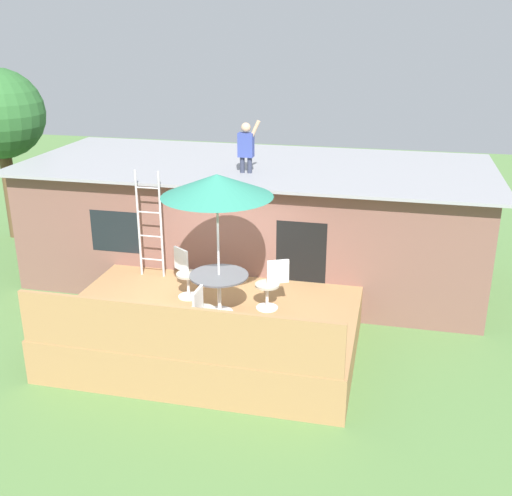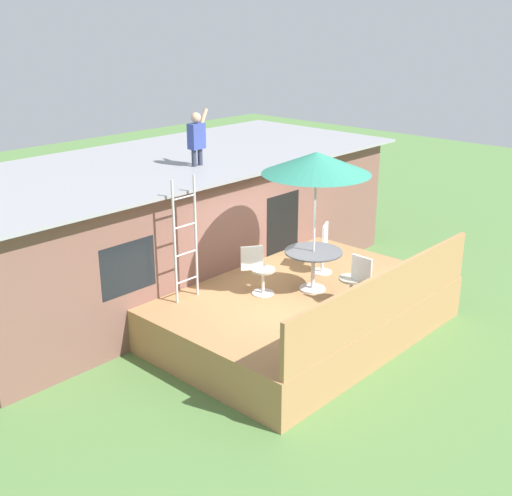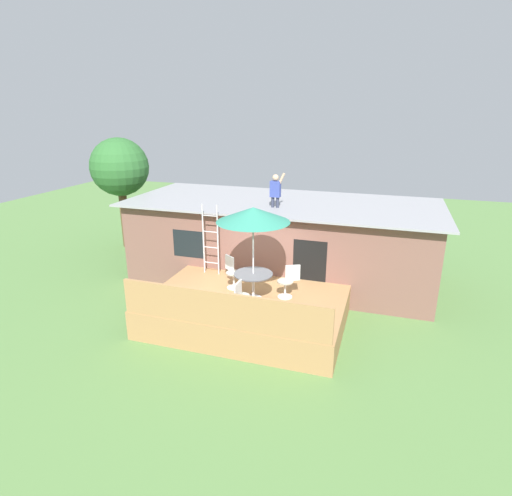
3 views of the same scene
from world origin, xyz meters
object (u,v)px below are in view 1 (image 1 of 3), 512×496
object	(u,v)px
person_figure	(246,144)
patio_chair_near	(201,312)
patio_table	(219,283)
patio_chair_right	(271,285)
patio_umbrella	(217,186)
step_ladder	(150,224)
patio_chair_left	(186,273)

from	to	relation	value
person_figure	patio_chair_near	distance (m)	4.29
patio_table	patio_chair_right	xyz separation A→B (m)	(0.85, 0.42, -0.13)
patio_umbrella	patio_chair_near	size ratio (longest dim) A/B	2.76
patio_umbrella	step_ladder	world-z (taller)	patio_umbrella
person_figure	patio_chair_near	world-z (taller)	person_figure
step_ladder	patio_chair_left	xyz separation A→B (m)	(1.00, -0.80, -0.64)
step_ladder	patio_chair_near	distance (m)	2.99
step_ladder	patio_chair_left	bearing A→B (deg)	-38.42
patio_chair_left	patio_chair_right	size ratio (longest dim) A/B	1.00
patio_chair_near	patio_table	bearing A→B (deg)	0.00
patio_table	patio_umbrella	world-z (taller)	patio_umbrella
patio_umbrella	patio_table	bearing A→B (deg)	-135.00
patio_table	step_ladder	distance (m)	2.34
patio_chair_right	patio_chair_near	xyz separation A→B (m)	(-0.88, -1.35, 0.00)
patio_chair_left	person_figure	bearing A→B (deg)	109.06
patio_table	patio_umbrella	bearing A→B (deg)	45.00
patio_umbrella	person_figure	bearing A→B (deg)	93.83
patio_table	person_figure	size ratio (longest dim) A/B	0.94
patio_umbrella	patio_chair_near	bearing A→B (deg)	-92.18
patio_chair_near	patio_chair_right	bearing A→B (deg)	-31.00
person_figure	patio_chair_right	size ratio (longest dim) A/B	1.21
step_ladder	patio_chair_left	world-z (taller)	step_ladder
person_figure	patio_table	bearing A→B (deg)	-86.17
patio_table	patio_chair_near	bearing A→B (deg)	-92.18
patio_chair_right	patio_chair_near	bearing A→B (deg)	30.67
patio_table	patio_chair_near	distance (m)	0.95
patio_umbrella	person_figure	xyz separation A→B (m)	(-0.19, 2.82, 0.17)
patio_umbrella	patio_chair_left	bearing A→B (deg)	145.22
patio_table	patio_chair_left	bearing A→B (deg)	145.22
patio_chair_left	patio_chair_near	distance (m)	1.70
person_figure	patio_chair_near	bearing A→B (deg)	-87.66
person_figure	patio_chair_left	xyz separation A→B (m)	(-0.63, -2.25, -2.06)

